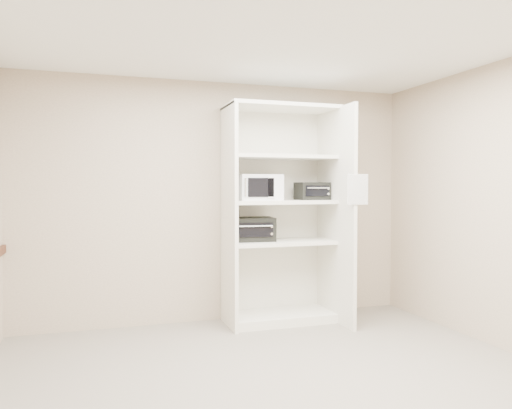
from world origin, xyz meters
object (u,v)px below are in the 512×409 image
object	(u,v)px
toaster_oven_lower	(252,229)
shelving_unit	(284,221)
microwave	(258,187)
toaster_oven_upper	(312,191)

from	to	relation	value
toaster_oven_lower	shelving_unit	bearing A→B (deg)	-0.07
microwave	toaster_oven_upper	size ratio (longest dim) A/B	1.37
shelving_unit	toaster_oven_lower	xyz separation A→B (m)	(-0.36, 0.04, -0.08)
microwave	toaster_oven_lower	distance (m)	0.47
shelving_unit	toaster_oven_lower	world-z (taller)	shelving_unit
shelving_unit	toaster_oven_upper	size ratio (longest dim) A/B	6.95
shelving_unit	toaster_oven_upper	xyz separation A→B (m)	(0.35, 0.01, 0.34)
toaster_oven_upper	toaster_oven_lower	bearing A→B (deg)	175.89
microwave	toaster_oven_lower	bearing A→B (deg)	-169.17
microwave	toaster_oven_lower	size ratio (longest dim) A/B	1.02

